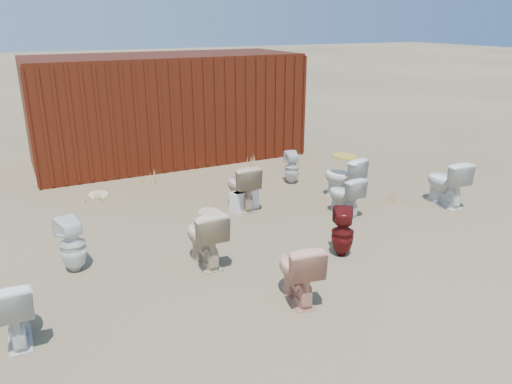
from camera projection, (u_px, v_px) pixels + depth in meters
name	position (u px, v px, depth m)	size (l,w,h in m)	color
ground	(274.00, 237.00, 7.61)	(100.00, 100.00, 0.00)	brown
shipping_container	(167.00, 108.00, 11.60)	(6.00, 2.40, 2.40)	#4A160C
toilet_front_a	(14.00, 309.00, 5.08)	(0.41, 0.71, 0.73)	white
toilet_front_pink	(298.00, 270.00, 5.83)	(0.42, 0.75, 0.76)	#E39C83
toilet_front_c	(345.00, 195.00, 8.40)	(0.38, 0.67, 0.69)	silver
toilet_front_maroon	(343.00, 232.00, 6.94)	(0.31, 0.32, 0.69)	#58100F
toilet_front_e	(446.00, 182.00, 8.85)	(0.46, 0.81, 0.83)	white
toilet_back_a	(72.00, 244.00, 6.50)	(0.34, 0.35, 0.75)	white
toilet_back_beige_left	(204.00, 236.00, 6.69)	(0.45, 0.79, 0.81)	beige
toilet_back_beige_right	(241.00, 186.00, 8.68)	(0.45, 0.79, 0.81)	#C2AB8E
toilet_back_yellowlid	(343.00, 178.00, 9.15)	(0.44, 0.78, 0.79)	white
toilet_back_e	(292.00, 167.00, 10.03)	(0.30, 0.30, 0.66)	silver
yellow_lid	(344.00, 156.00, 9.02)	(0.40, 0.50, 0.03)	gold
loose_tank	(244.00, 200.00, 8.66)	(0.50, 0.20, 0.35)	silver
loose_lid_near	(210.00, 213.00, 8.56)	(0.38, 0.49, 0.02)	#C0AB8B
loose_lid_far	(98.00, 195.00, 9.43)	(0.36, 0.47, 0.02)	beige
weed_clump_a	(94.00, 195.00, 9.03)	(0.36, 0.36, 0.27)	#B68F49
weed_clump_b	(242.00, 179.00, 9.93)	(0.32, 0.32, 0.29)	#B68F49
weed_clump_c	(294.00, 161.00, 11.12)	(0.36, 0.36, 0.31)	#B68F49
weed_clump_d	(148.00, 176.00, 10.09)	(0.30, 0.30, 0.29)	#B68F49
weed_clump_e	(251.00, 162.00, 11.09)	(0.34, 0.34, 0.29)	#B68F49
weed_clump_f	(399.00, 195.00, 9.02)	(0.28, 0.28, 0.27)	#B68F49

